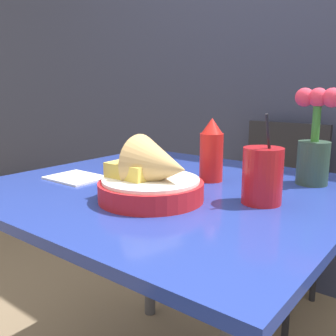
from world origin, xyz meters
TOP-DOWN VIEW (x-y plane):
  - wall_window at (0.00, 1.09)m, footprint 7.00×0.06m
  - dining_table at (0.00, 0.00)m, footprint 0.96×0.90m
  - chair_far_window at (-0.03, 0.89)m, footprint 0.40×0.40m
  - food_basket at (0.06, -0.14)m, footprint 0.26×0.26m
  - ketchup_bottle at (0.06, 0.11)m, footprint 0.07×0.07m
  - drink_cup at (0.27, -0.00)m, footprint 0.09×0.09m
  - flower_vase at (0.31, 0.26)m, footprint 0.13×0.09m
  - napkin at (-0.27, -0.12)m, footprint 0.17×0.13m

SIDE VIEW (x-z plane):
  - chair_far_window at x=-0.03m, z-range 0.08..0.95m
  - dining_table at x=0.00m, z-range 0.27..1.05m
  - napkin at x=-0.27m, z-range 0.77..0.78m
  - food_basket at x=0.06m, z-range 0.75..0.91m
  - drink_cup at x=0.27m, z-range 0.73..0.94m
  - ketchup_bottle at x=0.06m, z-range 0.77..0.96m
  - flower_vase at x=0.31m, z-range 0.76..1.03m
  - wall_window at x=0.00m, z-range 0.00..2.60m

